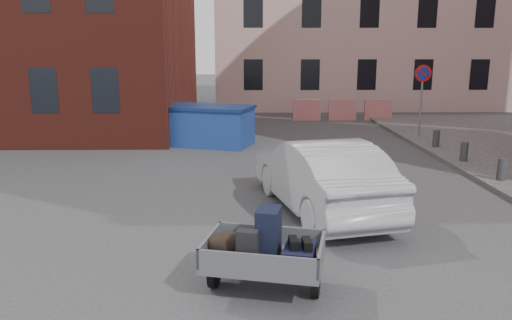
{
  "coord_description": "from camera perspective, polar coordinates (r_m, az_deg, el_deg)",
  "views": [
    {
      "loc": [
        -0.35,
        -8.55,
        3.32
      ],
      "look_at": [
        -0.17,
        1.4,
        1.1
      ],
      "focal_mm": 35.0,
      "sensor_mm": 36.0,
      "label": 1
    }
  ],
  "objects": [
    {
      "name": "trailer",
      "position": [
        6.97,
        0.85,
        -10.32
      ],
      "size": [
        1.8,
        1.94,
        1.2
      ],
      "rotation": [
        0.0,
        0.0,
        -0.22
      ],
      "color": "black",
      "rests_on": "ground"
    },
    {
      "name": "dumpster",
      "position": [
        17.67,
        -5.91,
        3.98
      ],
      "size": [
        3.7,
        2.66,
        1.4
      ],
      "rotation": [
        0.0,
        0.0,
        -0.31
      ],
      "color": "navy",
      "rests_on": "ground"
    },
    {
      "name": "no_parking_sign",
      "position": [
        19.17,
        18.47,
        8.01
      ],
      "size": [
        0.6,
        0.09,
        2.65
      ],
      "color": "gray",
      "rests_on": "sidewalk"
    },
    {
      "name": "ground",
      "position": [
        9.18,
        1.22,
        -8.63
      ],
      "size": [
        120.0,
        120.0,
        0.0
      ],
      "primitive_type": "plane",
      "color": "#38383A",
      "rests_on": "ground"
    },
    {
      "name": "silver_car",
      "position": [
        10.45,
        7.36,
        -1.7
      ],
      "size": [
        2.67,
        4.89,
        1.53
      ],
      "primitive_type": "imported",
      "rotation": [
        0.0,
        0.0,
        3.38
      ],
      "color": "#AFB1B6",
      "rests_on": "ground"
    },
    {
      "name": "barriers",
      "position": [
        24.15,
        9.85,
        5.67
      ],
      "size": [
        4.7,
        0.18,
        1.0
      ],
      "color": "red",
      "rests_on": "ground"
    },
    {
      "name": "bollards",
      "position": [
        13.85,
        26.27,
        -0.95
      ],
      "size": [
        0.22,
        9.02,
        0.55
      ],
      "color": "#3A3A3D",
      "rests_on": "sidewalk"
    }
  ]
}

